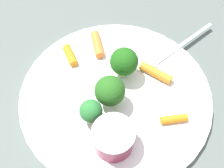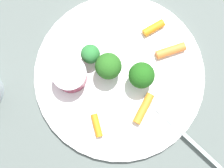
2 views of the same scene
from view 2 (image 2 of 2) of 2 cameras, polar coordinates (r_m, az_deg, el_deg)
ground_plane at (r=0.63m, az=1.26°, el=1.40°), size 2.40×2.40×0.00m
plate at (r=0.62m, az=1.27°, el=1.51°), size 0.32×0.32×0.01m
sauce_cup at (r=0.60m, az=-7.20°, el=1.50°), size 0.06×0.06×0.04m
broccoli_floret_0 at (r=0.58m, az=5.11°, el=1.48°), size 0.05×0.05×0.06m
broccoli_floret_1 at (r=0.58m, az=-0.63°, el=3.08°), size 0.05×0.05×0.06m
broccoli_floret_2 at (r=0.60m, az=-3.73°, el=5.14°), size 0.04×0.04×0.05m
carrot_stick_0 at (r=0.63m, az=10.05°, el=5.68°), size 0.02×0.06×0.02m
carrot_stick_1 at (r=0.60m, az=5.44°, el=-4.24°), size 0.05×0.05×0.02m
carrot_stick_2 at (r=0.60m, az=-2.64°, el=-7.14°), size 0.04×0.01×0.01m
carrot_stick_3 at (r=0.64m, az=7.16°, el=9.57°), size 0.02×0.05×0.01m
fork at (r=0.62m, az=11.77°, el=-7.99°), size 0.16×0.10×0.00m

